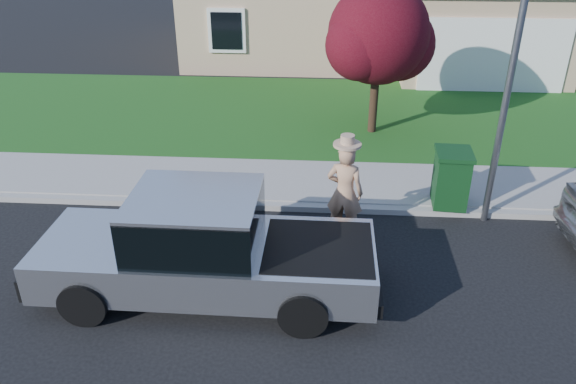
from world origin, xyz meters
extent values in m
plane|color=black|center=(0.00, 0.00, 0.00)|extent=(80.00, 80.00, 0.00)
cube|color=gray|center=(1.00, 2.90, 0.06)|extent=(40.00, 0.20, 0.12)
cube|color=gray|center=(1.00, 4.00, 0.07)|extent=(40.00, 2.00, 0.15)
cube|color=#17511A|center=(1.00, 8.50, 0.05)|extent=(40.00, 7.00, 0.10)
cube|color=tan|center=(6.50, 14.00, 1.60)|extent=(5.50, 6.00, 3.20)
cube|color=white|center=(6.50, 10.98, 1.25)|extent=(4.60, 0.12, 2.30)
cube|color=black|center=(-2.20, 12.45, 1.60)|extent=(1.30, 0.10, 1.50)
cylinder|color=black|center=(-2.18, -0.72, 0.36)|extent=(0.73, 0.28, 0.72)
cylinder|color=black|center=(-2.17, 0.95, 0.36)|extent=(0.73, 0.28, 0.72)
cylinder|color=black|center=(1.03, -0.74, 0.36)|extent=(0.73, 0.28, 0.72)
cylinder|color=black|center=(1.04, 0.92, 0.36)|extent=(0.73, 0.28, 0.72)
cube|color=silver|center=(-0.50, 0.10, 0.62)|extent=(5.17, 1.85, 0.65)
cube|color=black|center=(-0.64, 0.10, 1.31)|extent=(1.91, 1.70, 0.77)
cube|color=silver|center=(-0.64, 0.10, 1.71)|extent=(1.91, 1.70, 0.07)
cube|color=black|center=(1.22, 0.09, 0.93)|extent=(1.64, 1.55, 0.05)
cube|color=black|center=(-3.10, 0.12, 0.50)|extent=(0.12, 1.72, 0.36)
cube|color=black|center=(2.10, 0.08, 0.45)|extent=(0.12, 1.72, 0.23)
cube|color=black|center=(-1.35, 1.09, 1.22)|extent=(0.11, 0.20, 0.16)
imported|color=tan|center=(1.65, 1.95, 0.92)|extent=(0.76, 0.60, 1.84)
cylinder|color=tan|center=(1.65, 1.95, 1.86)|extent=(0.49, 0.49, 0.05)
cylinder|color=tan|center=(1.65, 1.95, 1.94)|extent=(0.25, 0.25, 0.17)
cylinder|color=black|center=(2.52, 7.15, 0.97)|extent=(0.22, 0.22, 1.75)
sphere|color=#4A1018|center=(2.52, 7.15, 2.67)|extent=(2.51, 2.51, 2.51)
sphere|color=#4A1018|center=(3.06, 7.48, 2.34)|extent=(1.86, 1.86, 1.86)
sphere|color=#4A1018|center=(2.08, 6.83, 2.45)|extent=(1.75, 1.75, 1.75)
cube|color=#0E3314|center=(3.78, 3.10, 0.68)|extent=(0.68, 0.77, 1.05)
cube|color=#0E3314|center=(3.78, 3.10, 1.24)|extent=(0.74, 0.84, 0.08)
cylinder|color=slate|center=(4.44, 2.75, 2.69)|extent=(0.13, 0.13, 5.38)
camera|label=1|loc=(1.24, -7.03, 5.58)|focal=35.00mm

